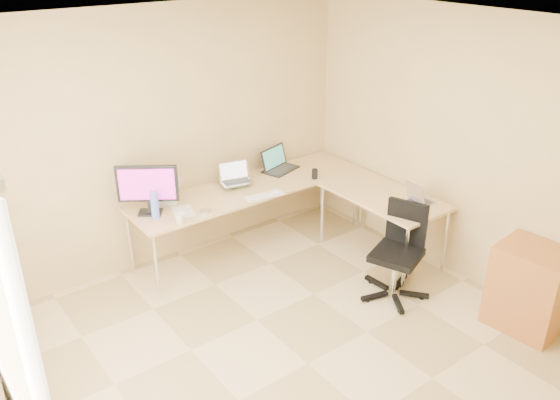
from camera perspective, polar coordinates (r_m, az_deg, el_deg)
floor at (r=4.80m, az=2.80°, el=-16.06°), size 4.50×4.50×0.00m
ceiling at (r=3.66m, az=3.68°, el=16.28°), size 4.50×4.50×0.00m
wall_back at (r=5.83m, az=-11.27°, el=6.02°), size 4.50×0.00×4.50m
wall_right at (r=5.55m, az=20.05°, el=3.99°), size 0.00×4.50×4.50m
desk_main at (r=6.20m, az=-2.90°, el=-1.72°), size 2.65×0.70×0.73m
desk_return at (r=6.10m, az=10.10°, el=-2.58°), size 0.70×1.30×0.73m
monitor at (r=5.49m, az=-13.08°, el=1.02°), size 0.58×0.48×0.49m
book_stack at (r=6.15m, az=-4.58°, el=2.01°), size 0.25×0.32×0.05m
laptop_center at (r=5.98m, az=-4.41°, el=2.68°), size 0.38×0.32×0.21m
laptop_black at (r=6.41m, az=0.05°, el=4.08°), size 0.48×0.41×0.26m
keyboard at (r=5.80m, az=-1.58°, el=0.44°), size 0.43×0.18×0.02m
mouse at (r=5.87m, az=-0.45°, el=0.91°), size 0.12×0.08×0.04m
mug at (r=5.34m, az=-10.00°, el=-1.80°), size 0.11×0.11×0.10m
cd_stack at (r=5.50m, az=-7.47°, el=-1.17°), size 0.14×0.14×0.03m
water_bottle at (r=5.44m, az=-12.43°, el=-0.49°), size 0.08×0.08×0.26m
papers at (r=5.56m, az=-9.67°, el=-1.14°), size 0.25×0.31×0.01m
white_box at (r=5.77m, az=-11.72°, el=0.17°), size 0.30×0.26×0.09m
desk_fan at (r=5.76m, az=-11.07°, el=1.24°), size 0.22×0.22×0.28m
black_cup at (r=6.22m, az=3.49°, el=2.63°), size 0.07×0.07×0.11m
laptop_return at (r=5.80m, az=13.98°, el=0.60°), size 0.30×0.25×0.19m
office_chair at (r=5.41m, az=11.61°, el=-4.90°), size 0.71×0.71×0.92m
cabinet at (r=5.43m, az=23.65°, el=-8.30°), size 0.53×0.63×0.81m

